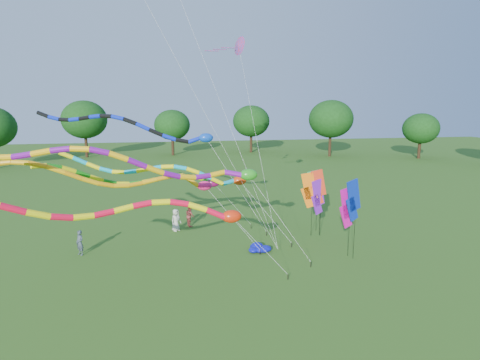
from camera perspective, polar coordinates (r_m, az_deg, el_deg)
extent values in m
plane|color=#2A5B18|center=(20.75, 1.66, -14.90)|extent=(160.00, 160.00, 0.00)
cylinder|color=#382314|center=(71.80, 23.96, 3.79)|extent=(0.50, 0.50, 2.79)
ellipsoid|color=#123C10|center=(71.50, 24.19, 6.68)|extent=(5.89, 5.89, 5.00)
cylinder|color=#382314|center=(69.94, 12.56, 4.51)|extent=(0.50, 0.50, 3.31)
ellipsoid|color=#123C10|center=(69.62, 12.71, 8.04)|extent=(6.99, 6.99, 5.94)
cylinder|color=#382314|center=(77.61, 1.58, 5.10)|extent=(0.50, 0.50, 2.60)
ellipsoid|color=#123C10|center=(77.35, 1.59, 7.59)|extent=(5.48, 5.48, 4.66)
cylinder|color=#382314|center=(73.10, -9.58, 4.72)|extent=(0.50, 0.50, 2.90)
ellipsoid|color=#123C10|center=(72.81, -9.67, 7.68)|extent=(6.12, 6.12, 5.20)
cylinder|color=#382314|center=(73.44, -21.03, 4.36)|extent=(0.50, 0.50, 3.36)
ellipsoid|color=#123C10|center=(73.13, -21.26, 7.77)|extent=(7.09, 7.09, 6.02)
cylinder|color=black|center=(21.56, 6.83, -13.51)|extent=(0.05, 0.05, 0.30)
cylinder|color=silver|center=(20.21, 3.01, -9.46)|extent=(0.02, 0.02, 4.64)
ellipsoid|color=red|center=(19.12, -1.20, -5.20)|extent=(0.96, 0.62, 0.62)
cylinder|color=#F90D32|center=(18.92, -3.48, -4.78)|extent=(0.28, 0.28, 0.93)
cylinder|color=yellow|center=(18.77, -6.07, -3.85)|extent=(0.28, 0.28, 0.90)
cylinder|color=#F90D32|center=(18.66, -8.65, -3.25)|extent=(0.28, 0.28, 0.85)
cylinder|color=yellow|center=(18.57, -11.20, -3.11)|extent=(0.28, 0.28, 0.83)
cylinder|color=#F90D32|center=(18.49, -13.73, -3.40)|extent=(0.28, 0.28, 0.83)
cylinder|color=yellow|center=(18.39, -16.25, -3.95)|extent=(0.28, 0.28, 0.84)
cylinder|color=#F90D32|center=(18.27, -18.78, -4.53)|extent=(0.28, 0.28, 0.84)
cylinder|color=yellow|center=(18.12, -21.36, -4.88)|extent=(0.28, 0.28, 0.84)
cylinder|color=#F90D32|center=(17.94, -24.02, -4.85)|extent=(0.28, 0.28, 0.87)
cylinder|color=yellow|center=(17.76, -26.77, -4.39)|extent=(0.28, 0.28, 0.90)
cylinder|color=#F90D32|center=(17.62, -29.58, -3.60)|extent=(0.28, 0.28, 0.92)
cylinder|color=black|center=(24.70, 2.86, -10.20)|extent=(0.05, 0.05, 0.30)
cylinder|color=silver|center=(23.46, -0.94, -5.59)|extent=(0.02, 0.02, 5.39)
ellipsoid|color=#FE1C6A|center=(22.52, -5.05, -0.81)|extent=(0.84, 0.54, 0.54)
cylinder|color=orange|center=(22.56, -7.01, -0.11)|extent=(0.24, 0.24, 1.07)
cylinder|color=#FFB00D|center=(22.65, -9.02, 0.57)|extent=(0.24, 0.24, 0.75)
cylinder|color=orange|center=(22.54, -10.89, 0.28)|extent=(0.24, 0.24, 0.76)
cylinder|color=#FFB00D|center=(22.41, -12.76, -0.17)|extent=(0.24, 0.24, 0.77)
cylinder|color=orange|center=(22.24, -14.63, -0.59)|extent=(0.24, 0.24, 0.77)
cylinder|color=#FFB00D|center=(22.04, -16.55, -0.79)|extent=(0.24, 0.24, 0.78)
cylinder|color=orange|center=(21.81, -18.51, -0.64)|extent=(0.24, 0.24, 0.80)
cylinder|color=#FFB00D|center=(21.60, -20.54, -0.14)|extent=(0.24, 0.24, 0.84)
cylinder|color=orange|center=(21.43, -22.62, 0.59)|extent=(0.24, 0.24, 0.85)
cylinder|color=#FFB00D|center=(21.34, -24.71, 1.35)|extent=(0.24, 0.24, 0.82)
cylinder|color=orange|center=(21.36, -26.78, 1.93)|extent=(0.24, 0.24, 0.78)
cylinder|color=#FFB00D|center=(21.49, -28.78, 2.19)|extent=(0.24, 0.24, 0.76)
cylinder|color=orange|center=(21.73, -30.68, 2.10)|extent=(0.24, 0.24, 0.76)
cylinder|color=black|center=(23.26, 10.05, -11.74)|extent=(0.05, 0.05, 0.30)
cylinder|color=silver|center=(21.59, 5.89, -5.76)|extent=(0.02, 0.02, 6.37)
ellipsoid|color=#25951B|center=(20.35, 1.22, 0.77)|extent=(0.92, 0.59, 0.59)
cylinder|color=#7D0D96|center=(20.33, -0.98, 0.93)|extent=(0.27, 0.27, 0.92)
cylinder|color=#F8B10D|center=(20.28, -3.25, 0.89)|extent=(0.27, 0.27, 0.81)
cylinder|color=#7D0D96|center=(19.97, -5.33, 0.51)|extent=(0.27, 0.27, 0.81)
cylinder|color=#F8B10D|center=(19.63, -7.48, 0.41)|extent=(0.27, 0.27, 0.82)
cylinder|color=#7D0D96|center=(19.30, -9.70, 0.72)|extent=(0.27, 0.27, 0.85)
cylinder|color=#F8B10D|center=(18.99, -12.02, 1.41)|extent=(0.27, 0.27, 0.88)
cylinder|color=#7D0D96|center=(18.75, -14.43, 2.33)|extent=(0.27, 0.27, 0.88)
cylinder|color=#F8B10D|center=(18.61, -16.90, 3.23)|extent=(0.27, 0.27, 0.85)
cylinder|color=#7D0D96|center=(18.58, -19.38, 3.88)|extent=(0.27, 0.27, 0.81)
cylinder|color=#F8B10D|center=(18.68, -21.82, 4.12)|extent=(0.27, 0.27, 0.80)
cylinder|color=#7D0D96|center=(18.88, -24.18, 3.96)|extent=(0.27, 0.27, 0.81)
cylinder|color=#F8B10D|center=(19.16, -26.45, 3.53)|extent=(0.27, 0.27, 0.82)
cylinder|color=#7D0D96|center=(19.51, -28.62, 3.06)|extent=(0.27, 0.27, 0.82)
cylinder|color=#F8B10D|center=(19.87, -30.73, 2.78)|extent=(0.27, 0.27, 0.81)
cylinder|color=black|center=(28.07, 3.78, -7.60)|extent=(0.05, 0.05, 0.30)
cylinder|color=silver|center=(27.37, -0.48, -0.77)|extent=(0.02, 0.02, 7.68)
ellipsoid|color=#0D41BA|center=(27.23, -4.86, 6.00)|extent=(0.97, 0.62, 0.62)
cylinder|color=#0C24C7|center=(27.43, -6.45, 5.70)|extent=(0.28, 0.28, 0.90)
cylinder|color=black|center=(27.56, -8.21, 5.54)|extent=(0.28, 0.28, 0.89)
cylinder|color=#0C24C7|center=(27.59, -10.05, 5.97)|extent=(0.28, 0.28, 0.92)
cylinder|color=black|center=(27.67, -11.87, 6.62)|extent=(0.28, 0.28, 0.94)
cylinder|color=#0C24C7|center=(27.83, -13.65, 7.37)|extent=(0.28, 0.28, 0.94)
cylinder|color=black|center=(28.07, -15.36, 8.03)|extent=(0.28, 0.28, 0.91)
cylinder|color=#0C24C7|center=(28.42, -16.98, 8.47)|extent=(0.28, 0.28, 0.87)
cylinder|color=black|center=(28.84, -18.49, 8.61)|extent=(0.28, 0.28, 0.86)
cylinder|color=#0C24C7|center=(29.34, -19.90, 8.49)|extent=(0.28, 0.28, 0.87)
cylinder|color=black|center=(29.89, -21.21, 8.23)|extent=(0.28, 0.28, 0.88)
cylinder|color=#0C24C7|center=(30.46, -22.47, 7.97)|extent=(0.28, 0.28, 0.88)
cylinder|color=black|center=(31.04, -23.70, 7.86)|extent=(0.28, 0.28, 0.87)
cylinder|color=#0C24C7|center=(31.59, -24.93, 7.99)|extent=(0.28, 0.28, 0.88)
cylinder|color=black|center=(32.11, -26.20, 8.34)|extent=(0.28, 0.28, 0.91)
cylinder|color=black|center=(26.05, 7.33, -9.15)|extent=(0.05, 0.05, 0.30)
cylinder|color=silver|center=(24.95, 3.75, -4.65)|extent=(0.02, 0.02, 5.35)
ellipsoid|color=red|center=(24.15, -0.07, -0.07)|extent=(0.85, 0.55, 0.55)
cylinder|color=#0CACCC|center=(23.86, -1.65, -0.33)|extent=(0.25, 0.25, 0.82)
cylinder|color=#FFEA0D|center=(23.50, -3.27, -0.17)|extent=(0.25, 0.25, 0.81)
cylinder|color=#0CACCC|center=(23.29, -4.99, 0.62)|extent=(0.25, 0.25, 0.79)
cylinder|color=#FFEA0D|center=(23.19, -6.74, 1.33)|extent=(0.25, 0.25, 0.75)
cylinder|color=#0CACCC|center=(23.19, -8.50, 1.77)|extent=(0.25, 0.25, 0.72)
cylinder|color=#FFEA0D|center=(23.30, -10.25, 1.88)|extent=(0.25, 0.25, 0.72)
cylinder|color=#0CACCC|center=(23.50, -11.96, 1.71)|extent=(0.25, 0.25, 0.74)
cylinder|color=#FFEA0D|center=(23.75, -13.64, 1.40)|extent=(0.25, 0.25, 0.75)
cylinder|color=#0CACCC|center=(24.01, -15.28, 1.14)|extent=(0.25, 0.25, 0.73)
cylinder|color=#FFEA0D|center=(24.26, -16.90, 1.10)|extent=(0.25, 0.25, 0.72)
cylinder|color=#0CACCC|center=(24.46, -18.52, 1.36)|extent=(0.25, 0.25, 0.74)
cylinder|color=#FFEA0D|center=(24.60, -20.16, 1.89)|extent=(0.25, 0.25, 0.77)
cylinder|color=#0CACCC|center=(24.68, -21.82, 2.59)|extent=(0.25, 0.25, 0.79)
cylinder|color=#FFEA0D|center=(24.72, -23.52, 3.28)|extent=(0.25, 0.25, 0.79)
cylinder|color=black|center=(29.58, 1.58, -6.61)|extent=(0.05, 0.05, 0.30)
cylinder|color=silver|center=(28.25, -1.02, -3.50)|extent=(0.02, 0.02, 4.68)
ellipsoid|color=#7F0B4C|center=(27.10, -3.84, -0.35)|extent=(0.94, 0.61, 0.61)
cylinder|color=#188812|center=(26.49, -4.93, -0.13)|extent=(0.27, 0.27, 1.03)
cylinder|color=yellow|center=(25.88, -6.16, 0.37)|extent=(0.27, 0.27, 0.79)
cylinder|color=#188812|center=(25.61, -7.76, 0.61)|extent=(0.27, 0.27, 0.77)
cylinder|color=yellow|center=(25.44, -9.43, 0.56)|extent=(0.27, 0.27, 0.77)
cylinder|color=#188812|center=(25.34, -11.14, 0.27)|extent=(0.27, 0.27, 0.78)
cylinder|color=yellow|center=(25.29, -12.87, -0.12)|extent=(0.27, 0.27, 0.78)
cylinder|color=#188812|center=(25.24, -14.60, -0.42)|extent=(0.27, 0.27, 0.77)
cylinder|color=yellow|center=(25.16, -16.32, -0.50)|extent=(0.27, 0.27, 0.76)
cylinder|color=#188812|center=(25.02, -18.04, -0.29)|extent=(0.27, 0.27, 0.79)
cylinder|color=yellow|center=(24.82, -19.76, 0.18)|extent=(0.27, 0.27, 0.82)
cylinder|color=#188812|center=(24.57, -21.48, 0.80)|extent=(0.27, 0.27, 0.84)
cylinder|color=yellow|center=(24.28, -23.22, 1.38)|extent=(0.27, 0.27, 0.82)
cylinder|color=#188812|center=(23.98, -24.96, 1.76)|extent=(0.27, 0.27, 0.79)
cylinder|color=yellow|center=(23.70, -26.71, 1.81)|extent=(0.27, 0.27, 0.78)
cylinder|color=black|center=(24.83, 5.40, -10.13)|extent=(0.04, 0.04, 0.30)
cylinder|color=silver|center=(23.93, -2.08, 9.19)|extent=(0.01, 0.01, 17.33)
cylinder|color=black|center=(24.83, 5.40, -10.13)|extent=(0.04, 0.04, 0.30)
cylinder|color=silver|center=(21.13, -11.07, 19.93)|extent=(0.01, 0.01, 27.64)
cylinder|color=black|center=(24.83, 5.40, -10.13)|extent=(0.04, 0.04, 0.30)
cylinder|color=silver|center=(25.45, 2.49, 5.23)|extent=(0.01, 0.01, 13.45)
cone|color=purple|center=(27.78, -0.22, 18.59)|extent=(1.51, 1.57, 1.40)
cube|color=purple|center=(27.64, -1.72, 18.31)|extent=(0.90, 0.12, 0.04)
cube|color=purple|center=(27.55, -2.91, 18.07)|extent=(0.90, 0.12, 0.04)
cube|color=purple|center=(27.47, -4.10, 17.83)|extent=(0.90, 0.12, 0.04)
cylinder|color=black|center=(27.85, 10.19, -3.80)|extent=(0.02, 0.02, 4.12)
cube|color=orange|center=(27.51, 9.83, -0.84)|extent=(1.12, 0.46, 1.93)
cube|color=orange|center=(27.68, 9.61, -2.45)|extent=(0.97, 0.41, 1.51)
cylinder|color=black|center=(29.13, 10.88, -3.22)|extent=(0.02, 0.02, 4.08)
cube|color=green|center=(28.76, 10.56, -0.46)|extent=(1.16, 0.17, 1.93)
cube|color=green|center=(28.90, 10.36, -2.02)|extent=(1.01, 0.15, 1.51)
cylinder|color=black|center=(28.13, 11.31, -4.18)|extent=(0.02, 0.02, 3.66)
cube|color=purple|center=(27.71, 11.06, -1.78)|extent=(1.12, 0.45, 1.93)
cube|color=purple|center=(27.84, 10.88, -3.41)|extent=(0.98, 0.40, 1.51)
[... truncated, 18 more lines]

